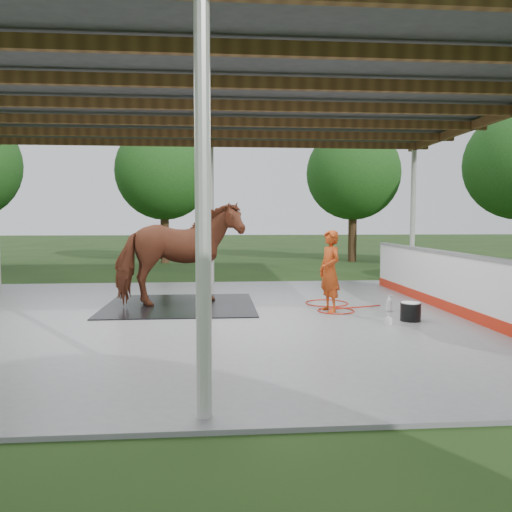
{
  "coord_description": "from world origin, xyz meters",
  "views": [
    {
      "loc": [
        0.11,
        -9.08,
        1.81
      ],
      "look_at": [
        0.89,
        0.51,
        1.11
      ],
      "focal_mm": 35.0,
      "sensor_mm": 36.0,
      "label": 1
    }
  ],
  "objects": [
    {
      "name": "ground",
      "position": [
        0.0,
        0.0,
        0.0
      ],
      "size": [
        100.0,
        100.0,
        0.0
      ],
      "primitive_type": "plane",
      "color": "#1E3814"
    },
    {
      "name": "dasher_board",
      "position": [
        4.6,
        0.0,
        0.59
      ],
      "size": [
        0.16,
        8.0,
        1.15
      ],
      "color": "red",
      "rests_on": "concrete_slab"
    },
    {
      "name": "soap_bottle_a",
      "position": [
        3.44,
        0.18,
        0.21
      ],
      "size": [
        0.18,
        0.18,
        0.32
      ],
      "primitive_type": "imported",
      "rotation": [
        0.0,
        0.0,
        0.75
      ],
      "color": "silver",
      "rests_on": "concrete_slab"
    },
    {
      "name": "tree_belt",
      "position": [
        0.3,
        0.9,
        3.79
      ],
      "size": [
        28.0,
        28.0,
        5.8
      ],
      "color": "#382314",
      "rests_on": "ground"
    },
    {
      "name": "hose_coil",
      "position": [
        2.44,
        0.8,
        0.06
      ],
      "size": [
        1.48,
        1.69,
        0.02
      ],
      "color": "#A31B0B",
      "rests_on": "concrete_slab"
    },
    {
      "name": "soap_bottle_b",
      "position": [
        2.99,
        -1.05,
        0.15
      ],
      "size": [
        0.13,
        0.13,
        0.2
      ],
      "primitive_type": "imported",
      "rotation": [
        0.0,
        0.0,
        -0.91
      ],
      "color": "#338CD8",
      "rests_on": "concrete_slab"
    },
    {
      "name": "rubber_mat",
      "position": [
        -0.62,
        1.14,
        0.06
      ],
      "size": [
        3.02,
        2.83,
        0.02
      ],
      "primitive_type": "cube",
      "color": "black",
      "rests_on": "concrete_slab"
    },
    {
      "name": "horse",
      "position": [
        -0.62,
        1.14,
        1.13
      ],
      "size": [
        2.72,
        1.84,
        2.11
      ],
      "primitive_type": "imported",
      "rotation": [
        0.0,
        0.0,
        1.88
      ],
      "color": "brown",
      "rests_on": "rubber_mat"
    },
    {
      "name": "concrete_slab",
      "position": [
        0.0,
        0.0,
        0.03
      ],
      "size": [
        12.0,
        10.0,
        0.05
      ],
      "primitive_type": "cube",
      "color": "slate",
      "rests_on": "ground"
    },
    {
      "name": "pavilion_structure",
      "position": [
        0.0,
        -0.0,
        3.97
      ],
      "size": [
        12.6,
        10.6,
        4.05
      ],
      "color": "beige",
      "rests_on": "ground"
    },
    {
      "name": "handler",
      "position": [
        2.29,
        0.27,
        0.83
      ],
      "size": [
        0.53,
        0.66,
        1.56
      ],
      "primitive_type": "imported",
      "rotation": [
        0.0,
        0.0,
        -1.25
      ],
      "color": "#AD3B12",
      "rests_on": "concrete_slab"
    },
    {
      "name": "wash_bucket",
      "position": [
        3.5,
        -0.73,
        0.22
      ],
      "size": [
        0.35,
        0.35,
        0.33
      ],
      "color": "black",
      "rests_on": "concrete_slab"
    }
  ]
}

